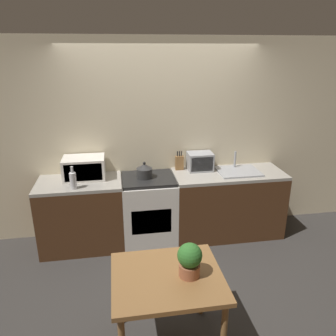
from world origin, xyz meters
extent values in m
plane|color=#33302D|center=(0.00, 0.00, 0.00)|extent=(16.00, 16.00, 0.00)
cube|color=beige|center=(0.00, 1.04, 1.30)|extent=(10.00, 0.06, 2.60)
cube|color=#4C2D19|center=(-1.07, 0.70, 0.43)|extent=(1.03, 0.62, 0.86)
cube|color=#9E998E|center=(-1.07, 0.70, 0.88)|extent=(1.03, 0.62, 0.04)
cube|color=#4C2D19|center=(0.86, 0.70, 0.43)|extent=(1.46, 0.62, 0.86)
cube|color=#9E998E|center=(0.86, 0.70, 0.88)|extent=(1.46, 0.62, 0.04)
cube|color=silver|center=(-0.21, 0.70, 0.43)|extent=(0.69, 0.62, 0.86)
cube|color=black|center=(-0.21, 0.70, 0.88)|extent=(0.66, 0.57, 0.04)
cube|color=black|center=(-0.21, 0.40, 0.43)|extent=(0.49, 0.02, 0.32)
cylinder|color=#2D2D2D|center=(-0.26, 0.70, 0.96)|extent=(0.20, 0.20, 0.12)
cone|color=#2D2D2D|center=(-0.26, 0.70, 1.05)|extent=(0.19, 0.19, 0.06)
sphere|color=black|center=(-0.26, 0.70, 1.09)|extent=(0.04, 0.04, 0.04)
cube|color=silver|center=(-1.00, 0.81, 1.04)|extent=(0.51, 0.35, 0.27)
cube|color=black|center=(-1.00, 0.65, 1.04)|extent=(0.45, 0.01, 0.22)
cylinder|color=silver|center=(-1.11, 0.49, 1.00)|extent=(0.08, 0.08, 0.20)
cylinder|color=silver|center=(-1.11, 0.49, 1.14)|extent=(0.03, 0.03, 0.08)
cube|color=brown|center=(0.23, 0.92, 0.99)|extent=(0.11, 0.06, 0.19)
cylinder|color=black|center=(0.21, 0.92, 1.12)|extent=(0.01, 0.01, 0.07)
cylinder|color=black|center=(0.23, 0.92, 1.12)|extent=(0.01, 0.01, 0.07)
cylinder|color=black|center=(0.26, 0.92, 1.12)|extent=(0.01, 0.01, 0.07)
cube|color=#999BA0|center=(0.50, 0.87, 1.02)|extent=(0.33, 0.25, 0.24)
cube|color=black|center=(0.50, 0.75, 1.02)|extent=(0.29, 0.01, 0.19)
cube|color=#999BA0|center=(0.99, 0.70, 0.91)|extent=(0.54, 0.44, 0.02)
cylinder|color=#999BA0|center=(0.99, 0.85, 1.03)|extent=(0.03, 0.03, 0.22)
cube|color=brown|center=(-0.25, -1.02, 0.71)|extent=(0.89, 0.76, 0.04)
cylinder|color=brown|center=(-0.63, -0.70, 0.35)|extent=(0.05, 0.05, 0.69)
cylinder|color=brown|center=(0.14, -0.70, 0.35)|extent=(0.05, 0.05, 0.69)
cylinder|color=#9E5B3D|center=(-0.07, -1.05, 0.78)|extent=(0.17, 0.17, 0.10)
sphere|color=#2D6B28|center=(-0.07, -1.05, 0.92)|extent=(0.20, 0.20, 0.20)
camera|label=1|loc=(-0.59, -3.15, 2.43)|focal=35.00mm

